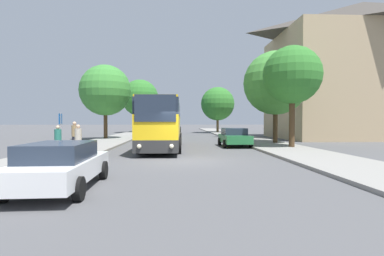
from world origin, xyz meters
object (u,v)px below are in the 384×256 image
object	(u,v)px
parked_car_left_curb	(61,165)
tree_right_near	(218,104)
pedestrian_waiting_near	(58,140)
bus_middle	(167,122)
pedestrian_waiting_far	(75,136)
tree_left_near	(105,90)
bus_front	(162,123)
pedestrian_walking_back	(78,140)
tree_right_far	(292,75)
tree_left_far	(140,98)
bus_stop_sign	(61,128)
bus_rear	(173,122)
tree_right_mid	(276,83)
parked_car_right_near	(234,137)

from	to	relation	value
parked_car_left_curb	tree_right_near	world-z (taller)	tree_right_near
pedestrian_waiting_near	bus_middle	bearing A→B (deg)	-144.16
pedestrian_waiting_far	tree_left_near	bearing A→B (deg)	57.82
bus_front	pedestrian_walking_back	world-z (taller)	bus_front
bus_middle	tree_right_near	distance (m)	14.82
pedestrian_walking_back	tree_right_near	size ratio (longest dim) A/B	0.22
pedestrian_waiting_near	tree_right_far	size ratio (longest dim) A/B	0.22
pedestrian_waiting_far	tree_left_near	size ratio (longest dim) A/B	0.23
bus_middle	tree_left_far	distance (m)	14.97
bus_front	tree_right_far	bearing A→B (deg)	-4.05
tree_right_near	tree_left_near	bearing A→B (deg)	-129.65
bus_middle	bus_stop_sign	xyz separation A→B (m)	(-5.33, -20.18, -0.23)
tree_left_near	tree_left_far	world-z (taller)	tree_left_far
bus_rear	pedestrian_waiting_far	xyz separation A→B (m)	(-5.73, -31.29, -0.77)
tree_right_near	tree_right_far	bearing A→B (deg)	-87.06
pedestrian_walking_back	bus_stop_sign	bearing A→B (deg)	90.45
tree_right_mid	tree_left_near	bearing A→B (deg)	156.11
parked_car_right_near	pedestrian_waiting_near	xyz separation A→B (m)	(-10.87, -6.66, 0.20)
tree_left_far	tree_right_far	xyz separation A→B (m)	(14.44, -29.93, -0.64)
parked_car_left_curb	tree_right_near	bearing A→B (deg)	74.24
parked_car_left_curb	parked_car_right_near	bearing A→B (deg)	59.27
bus_rear	pedestrian_waiting_near	xyz separation A→B (m)	(-5.60, -34.27, -0.89)
parked_car_right_near	pedestrian_walking_back	xyz separation A→B (m)	(-9.82, -6.58, 0.23)
bus_middle	tree_right_near	bearing A→B (deg)	56.34
bus_rear	tree_right_far	distance (m)	31.30
parked_car_right_near	tree_left_near	bearing A→B (deg)	-37.91
pedestrian_waiting_far	tree_left_far	distance (m)	31.80
parked_car_left_curb	tree_left_near	bearing A→B (deg)	98.48
bus_stop_sign	pedestrian_walking_back	bearing A→B (deg)	-28.93
tree_right_far	tree_right_mid	bearing A→B (deg)	87.27
parked_car_right_near	tree_right_near	distance (m)	26.82
pedestrian_waiting_far	tree_right_far	world-z (taller)	tree_right_far
tree_right_mid	bus_stop_sign	bearing A→B (deg)	-151.90
parked_car_left_curb	tree_right_mid	bearing A→B (deg)	52.29
tree_left_far	parked_car_left_curb	bearing A→B (deg)	-86.06
tree_left_far	bus_middle	bearing A→B (deg)	-69.48
bus_rear	bus_middle	bearing A→B (deg)	-90.68
pedestrian_waiting_near	pedestrian_waiting_far	world-z (taller)	pedestrian_waiting_far
pedestrian_waiting_near	tree_left_near	bearing A→B (deg)	-125.85
parked_car_right_near	pedestrian_waiting_near	distance (m)	12.75
pedestrian_waiting_near	tree_right_mid	world-z (taller)	tree_right_mid
parked_car_right_near	tree_right_mid	world-z (taller)	tree_right_mid
bus_front	tree_right_near	distance (m)	29.02
bus_front	pedestrian_waiting_near	xyz separation A→B (m)	(-5.36, -5.28, -0.87)
bus_front	parked_car_left_curb	xyz separation A→B (m)	(-2.33, -12.81, -1.10)
pedestrian_waiting_near	tree_right_far	distance (m)	15.85
parked_car_right_near	tree_right_far	bearing A→B (deg)	148.88
pedestrian_waiting_far	pedestrian_walking_back	distance (m)	3.14
bus_rear	bus_stop_sign	bearing A→B (deg)	-98.63
bus_front	bus_rear	xyz separation A→B (m)	(0.25, 29.00, 0.01)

